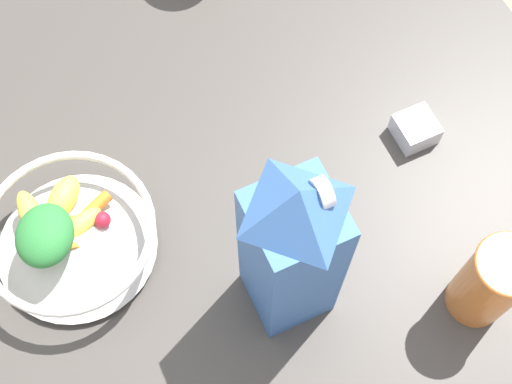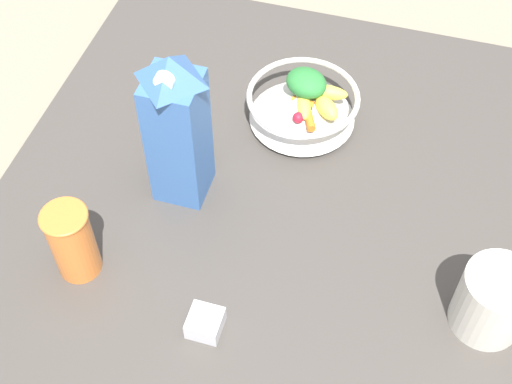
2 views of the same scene
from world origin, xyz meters
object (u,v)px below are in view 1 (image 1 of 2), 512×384
at_px(drinking_cup, 491,282).
at_px(spice_jar, 415,130).
at_px(milk_carton, 292,250).
at_px(fruit_bowl, 69,236).

bearing_deg(drinking_cup, spice_jar, -11.92).
relative_size(milk_carton, spice_jar, 5.90).
xyz_separation_m(milk_carton, drinking_cup, (-0.10, -0.19, -0.07)).
height_order(milk_carton, spice_jar, milk_carton).
bearing_deg(spice_jar, milk_carton, 116.40).
distance_m(milk_carton, drinking_cup, 0.23).
bearing_deg(drinking_cup, milk_carton, 62.49).
height_order(drinking_cup, spice_jar, drinking_cup).
bearing_deg(milk_carton, spice_jar, -63.60).
bearing_deg(fruit_bowl, spice_jar, -94.52).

